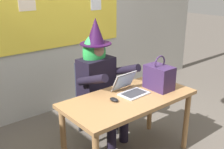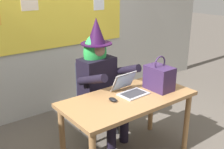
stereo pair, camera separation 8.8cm
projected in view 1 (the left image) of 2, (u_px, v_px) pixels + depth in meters
wall_back_bulletin at (45, 8)px, 3.65m from camera, size 6.24×1.78×2.97m
desk_main at (129, 105)px, 2.82m from camera, size 1.38×0.68×0.73m
chair_at_desk at (94, 93)px, 3.40m from camera, size 0.43×0.43×0.92m
person_costumed at (100, 74)px, 3.22m from camera, size 0.62×0.66×1.46m
laptop at (130, 89)px, 2.87m from camera, size 0.31×0.32×0.20m
computer_mouse at (114, 100)px, 2.69m from camera, size 0.07×0.11×0.03m
handbag at (159, 77)px, 2.95m from camera, size 0.20×0.30×0.38m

